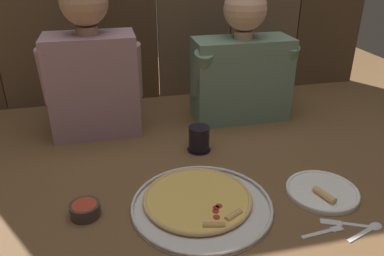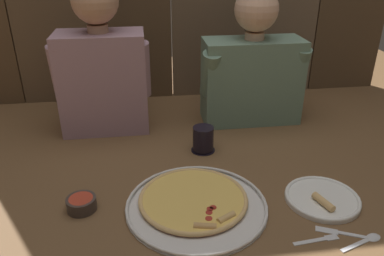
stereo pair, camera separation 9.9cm
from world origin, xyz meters
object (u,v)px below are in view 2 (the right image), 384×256
object	(u,v)px
drinking_glass	(203,139)
diner_right	(253,63)
pizza_tray	(195,202)
diner_left	(101,62)
dipping_bowl	(81,203)
dinner_plate	(322,198)

from	to	relation	value
drinking_glass	diner_right	size ratio (longest dim) A/B	0.17
pizza_tray	diner_left	xyz separation A→B (m)	(-0.29, 0.59, 0.28)
diner_right	pizza_tray	bearing A→B (deg)	-119.26
diner_left	diner_right	distance (m)	0.62
diner_left	diner_right	bearing A→B (deg)	0.02
dipping_bowl	pizza_tray	bearing A→B (deg)	-4.56
drinking_glass	diner_left	distance (m)	0.51
drinking_glass	diner_left	world-z (taller)	diner_left
drinking_glass	dipping_bowl	bearing A→B (deg)	-143.83
drinking_glass	dipping_bowl	distance (m)	0.52
diner_right	dipping_bowl	bearing A→B (deg)	-140.00
pizza_tray	dinner_plate	size ratio (longest dim) A/B	1.87
dinner_plate	diner_left	xyz separation A→B (m)	(-0.69, 0.62, 0.28)
drinking_glass	diner_right	world-z (taller)	diner_right
pizza_tray	dipping_bowl	xyz separation A→B (m)	(-0.34, 0.03, 0.01)
dipping_bowl	diner_right	distance (m)	0.90
diner_left	dipping_bowl	bearing A→B (deg)	-94.44
diner_left	diner_right	xyz separation A→B (m)	(0.62, 0.00, -0.03)
pizza_tray	dipping_bowl	world-z (taller)	dipping_bowl
dipping_bowl	drinking_glass	bearing A→B (deg)	36.17
dinner_plate	drinking_glass	size ratio (longest dim) A/B	2.34
drinking_glass	dipping_bowl	xyz separation A→B (m)	(-0.42, -0.30, -0.03)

